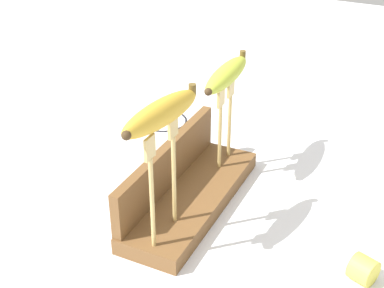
{
  "coord_description": "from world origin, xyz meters",
  "views": [
    {
      "loc": [
        -0.74,
        -0.36,
        0.61
      ],
      "look_at": [
        0.0,
        0.0,
        0.13
      ],
      "focal_mm": 51.58,
      "sensor_mm": 36.0,
      "label": 1
    }
  ],
  "objects_px": {
    "banana_raised_left": "(161,113)",
    "banana_chunk_near": "(363,269)",
    "fork_stand_right": "(225,116)",
    "wire_coil": "(164,120)",
    "banana_raised_right": "(227,74)",
    "fork_stand_left": "(163,172)"
  },
  "relations": [
    {
      "from": "banana_raised_left",
      "to": "banana_chunk_near",
      "type": "xyz_separation_m",
      "value": [
        0.06,
        -0.31,
        -0.23
      ]
    },
    {
      "from": "fork_stand_right",
      "to": "wire_coil",
      "type": "xyz_separation_m",
      "value": [
        0.15,
        0.22,
        -0.13
      ]
    },
    {
      "from": "banana_raised_left",
      "to": "banana_raised_right",
      "type": "distance_m",
      "value": 0.25
    },
    {
      "from": "banana_raised_right",
      "to": "wire_coil",
      "type": "relative_size",
      "value": 1.59
    },
    {
      "from": "banana_raised_right",
      "to": "banana_raised_left",
      "type": "bearing_deg",
      "value": 180.0
    },
    {
      "from": "fork_stand_left",
      "to": "wire_coil",
      "type": "xyz_separation_m",
      "value": [
        0.4,
        0.22,
        -0.15
      ]
    },
    {
      "from": "fork_stand_right",
      "to": "banana_raised_left",
      "type": "xyz_separation_m",
      "value": [
        -0.25,
        0.0,
        0.12
      ]
    },
    {
      "from": "banana_raised_right",
      "to": "fork_stand_right",
      "type": "bearing_deg",
      "value": 0.73
    },
    {
      "from": "fork_stand_left",
      "to": "wire_coil",
      "type": "relative_size",
      "value": 1.75
    },
    {
      "from": "banana_raised_left",
      "to": "banana_raised_right",
      "type": "relative_size",
      "value": 0.95
    },
    {
      "from": "banana_raised_left",
      "to": "banana_chunk_near",
      "type": "distance_m",
      "value": 0.39
    },
    {
      "from": "fork_stand_right",
      "to": "banana_chunk_near",
      "type": "height_order",
      "value": "fork_stand_right"
    },
    {
      "from": "fork_stand_right",
      "to": "wire_coil",
      "type": "distance_m",
      "value": 0.29
    },
    {
      "from": "fork_stand_left",
      "to": "banana_raised_left",
      "type": "relative_size",
      "value": 1.16
    },
    {
      "from": "fork_stand_right",
      "to": "wire_coil",
      "type": "height_order",
      "value": "fork_stand_right"
    },
    {
      "from": "banana_raised_left",
      "to": "fork_stand_left",
      "type": "bearing_deg",
      "value": -10.14
    },
    {
      "from": "banana_chunk_near",
      "to": "wire_coil",
      "type": "height_order",
      "value": "banana_chunk_near"
    },
    {
      "from": "fork_stand_left",
      "to": "banana_chunk_near",
      "type": "height_order",
      "value": "fork_stand_left"
    },
    {
      "from": "banana_raised_left",
      "to": "banana_raised_right",
      "type": "height_order",
      "value": "banana_raised_left"
    },
    {
      "from": "fork_stand_left",
      "to": "banana_chunk_near",
      "type": "relative_size",
      "value": 3.71
    },
    {
      "from": "wire_coil",
      "to": "banana_chunk_near",
      "type": "bearing_deg",
      "value": -122.47
    },
    {
      "from": "banana_raised_right",
      "to": "banana_chunk_near",
      "type": "relative_size",
      "value": 3.36
    }
  ]
}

